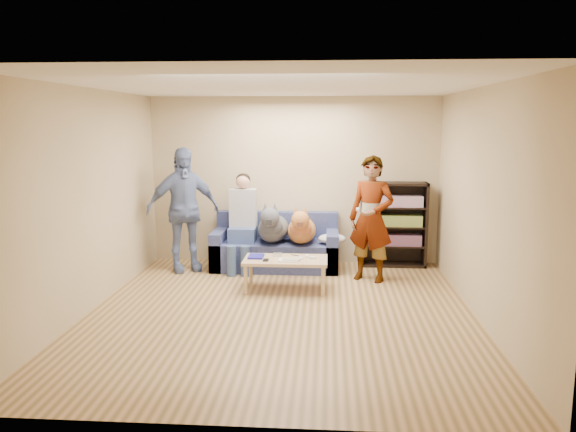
# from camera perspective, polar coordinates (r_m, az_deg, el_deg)

# --- Properties ---
(ground) EXTENTS (5.00, 5.00, 0.00)m
(ground) POSITION_cam_1_polar(r_m,az_deg,el_deg) (6.66, -0.74, -9.81)
(ground) COLOR brown
(ground) RESTS_ON ground
(ceiling) EXTENTS (5.00, 5.00, 0.00)m
(ceiling) POSITION_cam_1_polar(r_m,az_deg,el_deg) (6.30, -0.80, 13.12)
(ceiling) COLOR white
(ceiling) RESTS_ON ground
(wall_back) EXTENTS (4.50, 0.00, 4.50)m
(wall_back) POSITION_cam_1_polar(r_m,az_deg,el_deg) (8.83, 0.60, 3.63)
(wall_back) COLOR tan
(wall_back) RESTS_ON ground
(wall_front) EXTENTS (4.50, 0.00, 4.50)m
(wall_front) POSITION_cam_1_polar(r_m,az_deg,el_deg) (3.91, -3.86, -3.88)
(wall_front) COLOR tan
(wall_front) RESTS_ON ground
(wall_left) EXTENTS (0.00, 5.00, 5.00)m
(wall_left) POSITION_cam_1_polar(r_m,az_deg,el_deg) (6.91, -19.70, 1.44)
(wall_left) COLOR tan
(wall_left) RESTS_ON ground
(wall_right) EXTENTS (0.00, 5.00, 5.00)m
(wall_right) POSITION_cam_1_polar(r_m,az_deg,el_deg) (6.56, 19.22, 1.06)
(wall_right) COLOR tan
(wall_right) RESTS_ON ground
(blanket) EXTENTS (0.41, 0.35, 0.14)m
(blanket) POSITION_cam_1_polar(r_m,az_deg,el_deg) (8.33, 4.51, -2.32)
(blanket) COLOR #BAB9BE
(blanket) RESTS_ON sofa
(person_standing_right) EXTENTS (0.76, 0.66, 1.76)m
(person_standing_right) POSITION_cam_1_polar(r_m,az_deg,el_deg) (7.87, 8.45, -0.29)
(person_standing_right) COLOR gray
(person_standing_right) RESTS_ON ground
(person_standing_left) EXTENTS (1.17, 0.91, 1.85)m
(person_standing_left) POSITION_cam_1_polar(r_m,az_deg,el_deg) (8.46, -10.62, 0.64)
(person_standing_left) COLOR #7383B8
(person_standing_left) RESTS_ON ground
(held_controller) EXTENTS (0.05, 0.12, 0.03)m
(held_controller) POSITION_cam_1_polar(r_m,az_deg,el_deg) (7.64, 7.10, 0.69)
(held_controller) COLOR white
(held_controller) RESTS_ON person_standing_right
(notebook_blue) EXTENTS (0.20, 0.26, 0.03)m
(notebook_blue) POSITION_cam_1_polar(r_m,az_deg,el_deg) (7.53, -3.27, -4.12)
(notebook_blue) COLOR navy
(notebook_blue) RESTS_ON coffee_table
(papers) EXTENTS (0.26, 0.20, 0.02)m
(papers) POSITION_cam_1_polar(r_m,az_deg,el_deg) (7.34, 0.08, -4.49)
(papers) COLOR silver
(papers) RESTS_ON coffee_table
(magazine) EXTENTS (0.22, 0.17, 0.01)m
(magazine) POSITION_cam_1_polar(r_m,az_deg,el_deg) (7.35, 0.33, -4.36)
(magazine) COLOR #A99F87
(magazine) RESTS_ON coffee_table
(camera_silver) EXTENTS (0.11, 0.06, 0.05)m
(camera_silver) POSITION_cam_1_polar(r_m,az_deg,el_deg) (7.56, -1.09, -3.94)
(camera_silver) COLOR #B5B6BA
(camera_silver) RESTS_ON coffee_table
(controller_a) EXTENTS (0.04, 0.13, 0.03)m
(controller_a) POSITION_cam_1_polar(r_m,az_deg,el_deg) (7.52, 1.94, -4.10)
(controller_a) COLOR white
(controller_a) RESTS_ON coffee_table
(controller_b) EXTENTS (0.09, 0.06, 0.03)m
(controller_b) POSITION_cam_1_polar(r_m,az_deg,el_deg) (7.44, 2.54, -4.25)
(controller_b) COLOR silver
(controller_b) RESTS_ON coffee_table
(headphone_cup_a) EXTENTS (0.07, 0.07, 0.02)m
(headphone_cup_a) POSITION_cam_1_polar(r_m,az_deg,el_deg) (7.41, 1.29, -4.35)
(headphone_cup_a) COLOR white
(headphone_cup_a) RESTS_ON coffee_table
(headphone_cup_b) EXTENTS (0.07, 0.07, 0.02)m
(headphone_cup_b) POSITION_cam_1_polar(r_m,az_deg,el_deg) (7.49, 1.32, -4.20)
(headphone_cup_b) COLOR silver
(headphone_cup_b) RESTS_ON coffee_table
(pen_orange) EXTENTS (0.13, 0.06, 0.01)m
(pen_orange) POSITION_cam_1_polar(r_m,az_deg,el_deg) (7.29, -0.50, -4.63)
(pen_orange) COLOR orange
(pen_orange) RESTS_ON coffee_table
(pen_black) EXTENTS (0.13, 0.08, 0.01)m
(pen_black) POSITION_cam_1_polar(r_m,az_deg,el_deg) (7.61, 0.76, -4.02)
(pen_black) COLOR black
(pen_black) RESTS_ON coffee_table
(wallet) EXTENTS (0.07, 0.12, 0.02)m
(wallet) POSITION_cam_1_polar(r_m,az_deg,el_deg) (7.35, -2.27, -4.49)
(wallet) COLOR black
(wallet) RESTS_ON coffee_table
(sofa) EXTENTS (1.90, 0.85, 0.82)m
(sofa) POSITION_cam_1_polar(r_m,az_deg,el_deg) (8.61, -1.24, -3.39)
(sofa) COLOR #515B93
(sofa) RESTS_ON ground
(person_seated) EXTENTS (0.40, 0.73, 1.47)m
(person_seated) POSITION_cam_1_polar(r_m,az_deg,el_deg) (8.45, -4.66, -0.27)
(person_seated) COLOR #405E8E
(person_seated) RESTS_ON sofa
(dog_gray) EXTENTS (0.46, 1.27, 0.66)m
(dog_gray) POSITION_cam_1_polar(r_m,az_deg,el_deg) (8.38, -1.57, -1.11)
(dog_gray) COLOR #494D53
(dog_gray) RESTS_ON sofa
(dog_tan) EXTENTS (0.42, 1.17, 0.61)m
(dog_tan) POSITION_cam_1_polar(r_m,az_deg,el_deg) (8.31, 1.38, -1.31)
(dog_tan) COLOR #BC7B39
(dog_tan) RESTS_ON sofa
(coffee_table) EXTENTS (1.10, 0.60, 0.42)m
(coffee_table) POSITION_cam_1_polar(r_m,az_deg,el_deg) (7.45, -0.25, -4.70)
(coffee_table) COLOR tan
(coffee_table) RESTS_ON ground
(bookshelf) EXTENTS (1.00, 0.34, 1.30)m
(bookshelf) POSITION_cam_1_polar(r_m,az_deg,el_deg) (8.79, 10.67, -0.65)
(bookshelf) COLOR black
(bookshelf) RESTS_ON ground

